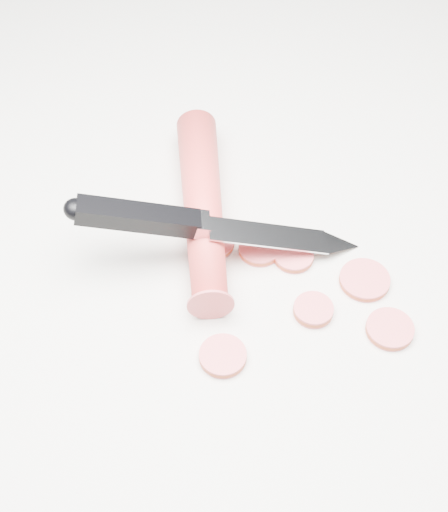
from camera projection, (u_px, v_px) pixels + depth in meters
ground at (248, 257)px, 0.55m from camera, size 2.40×2.40×0.00m
carrot at (203, 205)px, 0.56m from camera, size 0.13×0.17×0.03m
carrot_slice_0 at (223, 356)px, 0.49m from camera, size 0.03×0.03×0.01m
carrot_slice_1 at (390, 329)px, 0.50m from camera, size 0.03×0.03×0.01m
carrot_slice_2 at (294, 256)px, 0.55m from camera, size 0.03×0.03×0.01m
carrot_slice_3 at (365, 280)px, 0.53m from camera, size 0.04×0.04×0.01m
carrot_slice_4 at (260, 249)px, 0.55m from camera, size 0.03×0.03×0.01m
carrot_slice_5 at (212, 242)px, 0.55m from camera, size 0.03×0.03×0.01m
carrot_slice_6 at (313, 310)px, 0.51m from camera, size 0.03×0.03×0.01m
kitchen_knife at (219, 224)px, 0.52m from camera, size 0.19×0.15×0.07m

